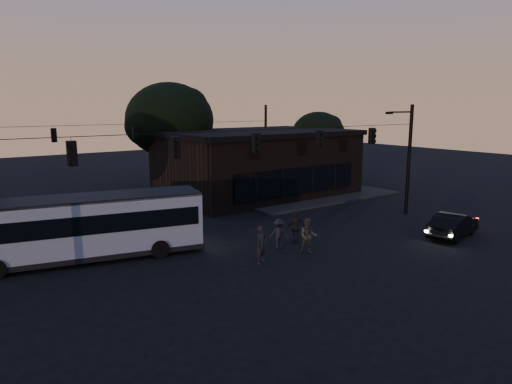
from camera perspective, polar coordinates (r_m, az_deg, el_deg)
ground at (r=21.45m, az=6.46°, el=-9.51°), size 120.00×120.00×0.00m
sidewalk_far_right at (r=39.25m, az=5.39°, el=-0.09°), size 14.00×10.00×0.15m
building at (r=38.47m, az=0.15°, el=3.71°), size 15.40×10.41×5.40m
tree_behind at (r=40.77m, az=-10.73°, el=8.83°), size 7.60×7.60×9.43m
tree_right at (r=45.67m, az=7.77°, el=7.15°), size 5.20×5.20×6.86m
signal_rig_near at (r=23.39m, az=0.00°, el=3.49°), size 26.24×0.30×7.50m
signal_rig_far at (r=37.44m, az=-14.81°, el=5.47°), size 26.24×0.30×7.50m
bus at (r=23.57m, az=-20.49°, el=-3.83°), size 11.36×4.98×3.12m
car at (r=28.45m, az=23.45°, el=-3.79°), size 4.49×2.26×1.41m
pedestrian_a at (r=21.77m, az=0.68°, el=-6.61°), size 0.75×0.59×1.82m
pedestrian_b at (r=23.28m, az=6.55°, el=-5.50°), size 1.13×1.11×1.84m
pedestrian_c at (r=24.96m, az=4.99°, el=-4.40°), size 1.12×0.63×1.80m
pedestrian_d at (r=24.05m, az=2.89°, el=-5.23°), size 1.16×1.11×1.58m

